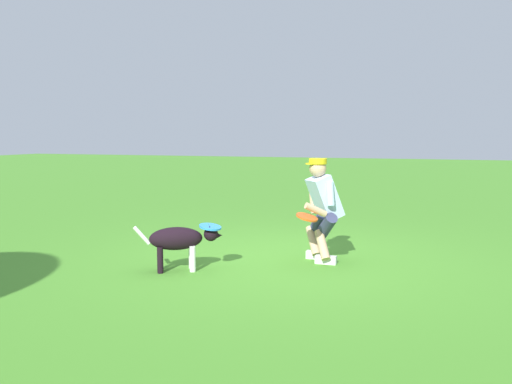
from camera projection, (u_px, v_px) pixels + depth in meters
ground_plane at (283, 259)px, 6.97m from camera, size 60.00×60.00×0.00m
person at (322, 206)px, 6.76m from camera, size 0.56×0.71×1.29m
dog at (180, 240)px, 6.33m from camera, size 0.93×0.58×0.55m
frisbee_flying at (210, 227)px, 6.38m from camera, size 0.35×0.36×0.08m
frisbee_held at (307, 217)px, 6.45m from camera, size 0.35×0.36×0.13m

